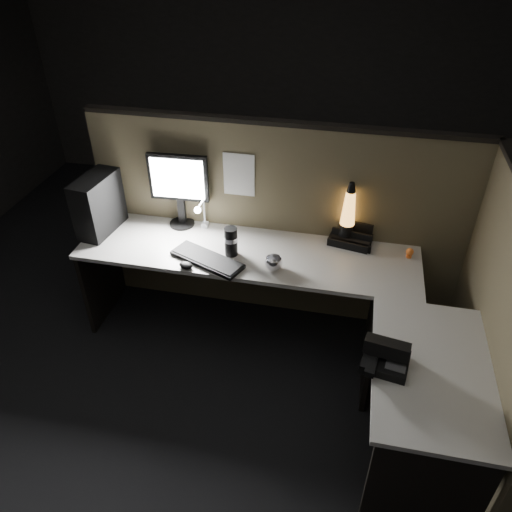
% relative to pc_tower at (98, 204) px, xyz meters
% --- Properties ---
extents(floor, '(6.00, 6.00, 0.00)m').
position_rel_pc_tower_xyz_m(floor, '(1.22, -0.65, -0.94)').
color(floor, black).
rests_on(floor, ground).
extents(room_shell, '(6.00, 6.00, 6.00)m').
position_rel_pc_tower_xyz_m(room_shell, '(1.22, -0.65, 0.68)').
color(room_shell, silver).
rests_on(room_shell, ground).
extents(partition_back, '(2.66, 0.06, 1.50)m').
position_rel_pc_tower_xyz_m(partition_back, '(1.22, 0.28, -0.19)').
color(partition_back, brown).
rests_on(partition_back, ground).
extents(partition_right, '(0.06, 1.66, 1.50)m').
position_rel_pc_tower_xyz_m(partition_right, '(2.55, -0.55, -0.19)').
color(partition_right, brown).
rests_on(partition_right, ground).
extents(desk, '(2.60, 1.60, 0.73)m').
position_rel_pc_tower_xyz_m(desk, '(1.40, -0.40, -0.36)').
color(desk, beige).
rests_on(desk, ground).
extents(pc_tower, '(0.22, 0.41, 0.41)m').
position_rel_pc_tower_xyz_m(pc_tower, '(0.00, 0.00, 0.00)').
color(pc_tower, black).
rests_on(pc_tower, desk).
extents(monitor, '(0.42, 0.18, 0.54)m').
position_rel_pc_tower_xyz_m(monitor, '(0.53, 0.19, 0.12)').
color(monitor, black).
rests_on(monitor, desk).
extents(keyboard, '(0.53, 0.35, 0.02)m').
position_rel_pc_tower_xyz_m(keyboard, '(0.84, -0.22, -0.19)').
color(keyboard, black).
rests_on(keyboard, desk).
extents(mouse, '(0.11, 0.10, 0.04)m').
position_rel_pc_tower_xyz_m(mouse, '(0.73, -0.31, -0.19)').
color(mouse, black).
rests_on(mouse, desk).
extents(clip_lamp, '(0.05, 0.19, 0.24)m').
position_rel_pc_tower_xyz_m(clip_lamp, '(0.70, 0.12, -0.07)').
color(clip_lamp, white).
rests_on(clip_lamp, desk).
extents(organizer, '(0.32, 0.29, 0.21)m').
position_rel_pc_tower_xyz_m(organizer, '(1.75, 0.23, -0.16)').
color(organizer, black).
rests_on(organizer, desk).
extents(lava_lamp, '(0.12, 0.12, 0.45)m').
position_rel_pc_tower_xyz_m(lava_lamp, '(1.71, 0.21, -0.02)').
color(lava_lamp, black).
rests_on(lava_lamp, desk).
extents(travel_mug, '(0.09, 0.09, 0.20)m').
position_rel_pc_tower_xyz_m(travel_mug, '(0.98, -0.11, -0.10)').
color(travel_mug, black).
rests_on(travel_mug, desk).
extents(steel_mug, '(0.14, 0.14, 0.09)m').
position_rel_pc_tower_xyz_m(steel_mug, '(1.28, -0.21, -0.16)').
color(steel_mug, silver).
rests_on(steel_mug, desk).
extents(figurine, '(0.05, 0.05, 0.05)m').
position_rel_pc_tower_xyz_m(figurine, '(2.13, 0.10, -0.16)').
color(figurine, orange).
rests_on(figurine, desk).
extents(pinned_paper, '(0.22, 0.00, 0.31)m').
position_rel_pc_tower_xyz_m(pinned_paper, '(0.95, 0.24, 0.21)').
color(pinned_paper, white).
rests_on(pinned_paper, partition_back).
extents(desk_phone, '(0.26, 0.26, 0.14)m').
position_rel_pc_tower_xyz_m(desk_phone, '(1.98, -0.88, -0.15)').
color(desk_phone, black).
rests_on(desk_phone, desk).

